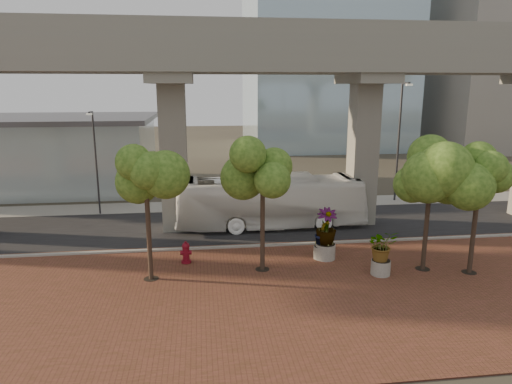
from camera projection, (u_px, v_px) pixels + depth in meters
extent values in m
plane|color=#3D372C|center=(275.00, 235.00, 27.73)|extent=(160.00, 160.00, 0.00)
cube|color=brown|center=(305.00, 292.00, 19.99)|extent=(70.00, 13.00, 0.06)
cube|color=black|center=(270.00, 225.00, 29.66)|extent=(90.00, 8.00, 0.04)
cube|color=#9C9991|center=(281.00, 245.00, 25.78)|extent=(70.00, 0.25, 0.16)
cube|color=#9C9991|center=(259.00, 204.00, 34.97)|extent=(90.00, 3.00, 0.06)
cube|color=gray|center=(276.00, 56.00, 25.74)|extent=(72.00, 2.40, 1.80)
cube|color=gray|center=(267.00, 59.00, 28.84)|extent=(72.00, 2.40, 1.80)
cube|color=gray|center=(279.00, 28.00, 24.37)|extent=(72.00, 0.12, 1.00)
cube|color=gray|center=(265.00, 38.00, 29.59)|extent=(72.00, 0.12, 1.00)
cube|color=#B1C3CA|center=(22.00, 154.00, 40.12)|extent=(22.00, 12.00, 6.00)
cube|color=#535358|center=(18.00, 119.00, 39.42)|extent=(23.00, 13.00, 0.40)
cube|color=gray|center=(499.00, 64.00, 64.38)|extent=(18.00, 16.00, 24.00)
imported|color=white|center=(271.00, 202.00, 28.93)|extent=(12.00, 2.91, 3.34)
cylinder|color=maroon|center=(186.00, 261.00, 23.27)|extent=(0.51, 0.51, 0.11)
cylinder|color=maroon|center=(186.00, 254.00, 23.17)|extent=(0.34, 0.34, 0.82)
sphere|color=maroon|center=(186.00, 246.00, 23.08)|extent=(0.40, 0.40, 0.40)
cylinder|color=maroon|center=(186.00, 243.00, 23.04)|extent=(0.11, 0.11, 0.14)
cylinder|color=maroon|center=(186.00, 253.00, 23.16)|extent=(0.57, 0.23, 0.23)
cylinder|color=#AEA59D|center=(381.00, 267.00, 21.74)|extent=(0.92, 0.92, 0.71)
imported|color=#2C4F15|center=(382.00, 245.00, 21.48)|extent=(2.03, 2.03, 1.53)
cylinder|color=#9B938C|center=(325.00, 251.00, 23.73)|extent=(1.03, 1.03, 0.80)
imported|color=#2C4F15|center=(326.00, 227.00, 23.43)|extent=(2.52, 2.52, 1.89)
cylinder|color=#A19991|center=(322.00, 252.00, 23.78)|extent=(0.85, 0.85, 0.66)
imported|color=#2C4F15|center=(322.00, 233.00, 23.54)|extent=(1.90, 1.90, 1.42)
cylinder|color=#413025|center=(149.00, 238.00, 20.87)|extent=(0.22, 0.22, 3.97)
cylinder|color=black|center=(151.00, 279.00, 21.32)|extent=(0.70, 0.70, 0.01)
cylinder|color=#413025|center=(263.00, 231.00, 21.97)|extent=(0.22, 0.22, 3.91)
cylinder|color=black|center=(262.00, 269.00, 22.41)|extent=(0.70, 0.70, 0.01)
cylinder|color=#413025|center=(426.00, 233.00, 22.05)|extent=(0.22, 0.22, 3.74)
cylinder|color=black|center=(423.00, 269.00, 22.47)|extent=(0.70, 0.70, 0.01)
cylinder|color=#413025|center=(473.00, 237.00, 21.64)|extent=(0.22, 0.22, 3.64)
cylinder|color=black|center=(469.00, 272.00, 22.05)|extent=(0.70, 0.70, 0.01)
cylinder|color=#2C2B30|center=(96.00, 164.00, 31.47)|extent=(0.12, 0.12, 7.12)
cube|color=#2C2B30|center=(91.00, 112.00, 30.24)|extent=(0.13, 0.89, 0.13)
cube|color=silver|center=(89.00, 114.00, 29.83)|extent=(0.36, 0.18, 0.11)
cylinder|color=#2B2B2F|center=(398.00, 143.00, 35.10)|extent=(0.16, 0.16, 9.03)
cube|color=#2B2B2F|center=(406.00, 83.00, 33.53)|extent=(0.17, 1.13, 0.17)
cube|color=silver|center=(409.00, 85.00, 33.01)|extent=(0.45, 0.23, 0.14)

